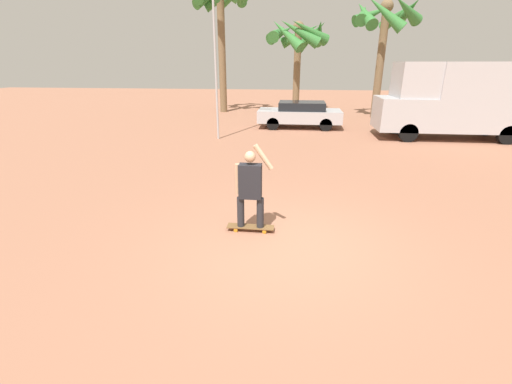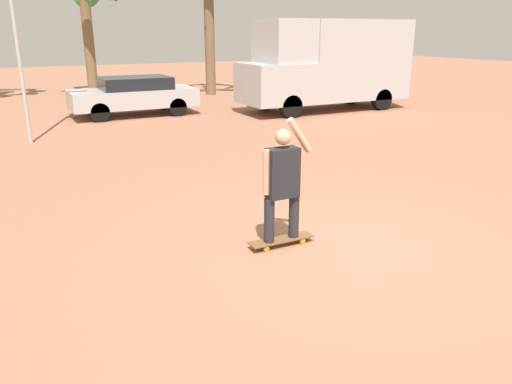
{
  "view_description": "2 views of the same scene",
  "coord_description": "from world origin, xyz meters",
  "px_view_note": "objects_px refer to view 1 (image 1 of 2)",
  "views": [
    {
      "loc": [
        0.05,
        -5.48,
        3.08
      ],
      "look_at": [
        -0.7,
        0.84,
        0.7
      ],
      "focal_mm": 24.0,
      "sensor_mm": 36.0,
      "label": 1
    },
    {
      "loc": [
        -3.92,
        -4.88,
        2.79
      ],
      "look_at": [
        -0.74,
        1.34,
        0.52
      ],
      "focal_mm": 35.0,
      "sensor_mm": 36.0,
      "label": 2
    }
  ],
  "objects_px": {
    "parked_car_silver": "(300,114)",
    "flagpole": "(215,32)",
    "palm_tree_center_background": "(298,36)",
    "palm_tree_far_left": "(220,3)",
    "palm_tree_near_van": "(385,19)",
    "camper_van": "(458,99)",
    "skateboard": "(251,227)",
    "person_skateboarder": "(250,185)"
  },
  "relations": [
    {
      "from": "skateboard",
      "to": "parked_car_silver",
      "type": "distance_m",
      "value": 11.9
    },
    {
      "from": "person_skateboarder",
      "to": "palm_tree_far_left",
      "type": "height_order",
      "value": "palm_tree_far_left"
    },
    {
      "from": "palm_tree_far_left",
      "to": "parked_car_silver",
      "type": "bearing_deg",
      "value": -47.6
    },
    {
      "from": "skateboard",
      "to": "flagpole",
      "type": "xyz_separation_m",
      "value": [
        -2.52,
        8.61,
        4.2
      ]
    },
    {
      "from": "camper_van",
      "to": "parked_car_silver",
      "type": "distance_m",
      "value": 6.99
    },
    {
      "from": "palm_tree_center_background",
      "to": "palm_tree_far_left",
      "type": "relative_size",
      "value": 0.74
    },
    {
      "from": "skateboard",
      "to": "flagpole",
      "type": "bearing_deg",
      "value": 106.34
    },
    {
      "from": "palm_tree_near_van",
      "to": "flagpole",
      "type": "relative_size",
      "value": 0.86
    },
    {
      "from": "skateboard",
      "to": "palm_tree_center_background",
      "type": "xyz_separation_m",
      "value": [
        0.68,
        18.2,
        4.67
      ]
    },
    {
      "from": "person_skateboarder",
      "to": "palm_tree_far_left",
      "type": "xyz_separation_m",
      "value": [
        -4.19,
        17.49,
        5.64
      ]
    },
    {
      "from": "skateboard",
      "to": "palm_tree_far_left",
      "type": "height_order",
      "value": "palm_tree_far_left"
    },
    {
      "from": "parked_car_silver",
      "to": "person_skateboarder",
      "type": "bearing_deg",
      "value": -94.66
    },
    {
      "from": "palm_tree_near_van",
      "to": "palm_tree_far_left",
      "type": "relative_size",
      "value": 0.84
    },
    {
      "from": "skateboard",
      "to": "parked_car_silver",
      "type": "relative_size",
      "value": 0.22
    },
    {
      "from": "camper_van",
      "to": "parked_car_silver",
      "type": "height_order",
      "value": "camper_van"
    },
    {
      "from": "palm_tree_far_left",
      "to": "palm_tree_near_van",
      "type": "bearing_deg",
      "value": -8.06
    },
    {
      "from": "palm_tree_near_van",
      "to": "camper_van",
      "type": "bearing_deg",
      "value": -71.67
    },
    {
      "from": "palm_tree_far_left",
      "to": "flagpole",
      "type": "bearing_deg",
      "value": -79.36
    },
    {
      "from": "person_skateboarder",
      "to": "palm_tree_near_van",
      "type": "height_order",
      "value": "palm_tree_near_van"
    },
    {
      "from": "camper_van",
      "to": "flagpole",
      "type": "xyz_separation_m",
      "value": [
        -10.11,
        -1.24,
        2.57
      ]
    },
    {
      "from": "parked_car_silver",
      "to": "flagpole",
      "type": "relative_size",
      "value": 0.54
    },
    {
      "from": "palm_tree_far_left",
      "to": "flagpole",
      "type": "height_order",
      "value": "palm_tree_far_left"
    },
    {
      "from": "camper_van",
      "to": "palm_tree_far_left",
      "type": "relative_size",
      "value": 0.79
    },
    {
      "from": "skateboard",
      "to": "parked_car_silver",
      "type": "xyz_separation_m",
      "value": [
        0.96,
        11.84,
        0.62
      ]
    },
    {
      "from": "flagpole",
      "to": "palm_tree_near_van",
      "type": "bearing_deg",
      "value": 43.07
    },
    {
      "from": "palm_tree_center_background",
      "to": "flagpole",
      "type": "relative_size",
      "value": 0.76
    },
    {
      "from": "parked_car_silver",
      "to": "palm_tree_near_van",
      "type": "distance_m",
      "value": 7.83
    },
    {
      "from": "person_skateboarder",
      "to": "palm_tree_far_left",
      "type": "bearing_deg",
      "value": 103.48
    },
    {
      "from": "person_skateboarder",
      "to": "flagpole",
      "type": "xyz_separation_m",
      "value": [
        -2.52,
        8.61,
        3.33
      ]
    },
    {
      "from": "skateboard",
      "to": "palm_tree_near_van",
      "type": "height_order",
      "value": "palm_tree_near_van"
    },
    {
      "from": "palm_tree_near_van",
      "to": "flagpole",
      "type": "bearing_deg",
      "value": -136.93
    },
    {
      "from": "camper_van",
      "to": "person_skateboarder",
      "type": "bearing_deg",
      "value": -127.62
    },
    {
      "from": "palm_tree_center_background",
      "to": "palm_tree_far_left",
      "type": "bearing_deg",
      "value": -171.79
    },
    {
      "from": "skateboard",
      "to": "palm_tree_center_background",
      "type": "distance_m",
      "value": 18.8
    },
    {
      "from": "camper_van",
      "to": "parked_car_silver",
      "type": "xyz_separation_m",
      "value": [
        -6.62,
        2.0,
        -1.0
      ]
    },
    {
      "from": "flagpole",
      "to": "skateboard",
      "type": "bearing_deg",
      "value": -73.66
    },
    {
      "from": "skateboard",
      "to": "palm_tree_far_left",
      "type": "distance_m",
      "value": 19.13
    },
    {
      "from": "parked_car_silver",
      "to": "flagpole",
      "type": "distance_m",
      "value": 5.95
    },
    {
      "from": "person_skateboarder",
      "to": "camper_van",
      "type": "bearing_deg",
      "value": 52.38
    },
    {
      "from": "parked_car_silver",
      "to": "camper_van",
      "type": "bearing_deg",
      "value": -16.76
    },
    {
      "from": "flagpole",
      "to": "camper_van",
      "type": "bearing_deg",
      "value": 7.0
    },
    {
      "from": "person_skateboarder",
      "to": "camper_van",
      "type": "relative_size",
      "value": 0.26
    }
  ]
}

